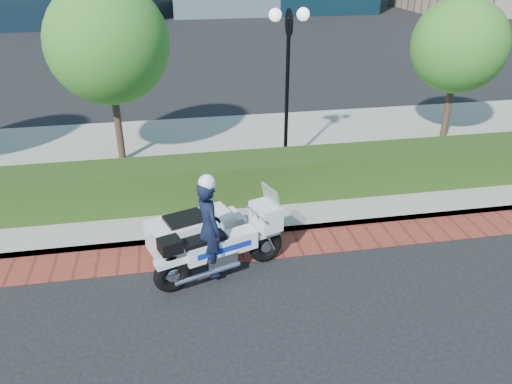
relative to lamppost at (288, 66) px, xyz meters
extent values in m
plane|color=black|center=(-1.00, -5.20, -2.96)|extent=(120.00, 120.00, 0.00)
cube|color=maroon|center=(-1.00, -3.70, -2.95)|extent=(60.00, 1.00, 0.01)
cube|color=gray|center=(-1.00, 0.80, -2.88)|extent=(60.00, 8.00, 0.15)
cube|color=black|center=(-1.00, -1.60, -2.31)|extent=(18.00, 1.20, 1.00)
cylinder|color=black|center=(0.00, 0.00, -2.66)|extent=(0.30, 0.30, 0.30)
cylinder|color=black|center=(0.00, 0.00, -0.81)|extent=(0.10, 0.10, 3.70)
cylinder|color=black|center=(0.00, 0.00, 1.04)|extent=(0.04, 0.70, 0.70)
sphere|color=white|center=(-0.35, 0.00, 1.24)|extent=(0.32, 0.32, 0.32)
sphere|color=white|center=(0.35, 0.00, 1.24)|extent=(0.32, 0.32, 0.32)
cylinder|color=#332319|center=(-4.50, 1.30, -1.72)|extent=(0.20, 0.20, 2.17)
sphere|color=#19651E|center=(-4.50, 1.30, 0.48)|extent=(3.20, 3.20, 3.20)
cylinder|color=#332319|center=(5.50, 1.30, -1.85)|extent=(0.20, 0.20, 1.92)
sphere|color=#19651E|center=(5.50, 1.30, 0.10)|extent=(2.80, 2.80, 2.80)
torus|color=black|center=(-3.26, -4.85, -2.60)|extent=(0.76, 0.44, 0.72)
torus|color=black|center=(-1.40, -4.21, -2.60)|extent=(0.76, 0.44, 0.72)
cube|color=silver|center=(-2.33, -4.53, -2.28)|extent=(1.46, 0.80, 0.37)
cube|color=silver|center=(-2.38, -4.55, -2.54)|extent=(0.71, 0.61, 0.31)
cube|color=silver|center=(-1.40, -4.21, -1.92)|extent=(0.61, 0.71, 0.49)
cube|color=silver|center=(-1.29, -4.17, -1.53)|extent=(0.31, 0.56, 0.44)
cube|color=black|center=(-2.64, -4.64, -2.06)|extent=(0.88, 0.58, 0.11)
cube|color=black|center=(-3.26, -4.85, -1.97)|extent=(0.48, 0.46, 0.24)
cube|color=silver|center=(-2.84, -3.72, -2.41)|extent=(1.86, 1.28, 0.60)
cube|color=black|center=(-2.94, -3.76, -2.08)|extent=(0.90, 0.77, 0.09)
torus|color=black|center=(-3.12, -3.26, -2.69)|extent=(0.58, 0.34, 0.55)
imported|color=black|center=(-2.54, -4.60, -1.85)|extent=(0.65, 0.80, 1.89)
sphere|color=white|center=(-2.54, -4.60, -0.93)|extent=(0.31, 0.31, 0.31)
camera|label=1|loc=(-3.10, -12.45, 2.83)|focal=35.00mm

